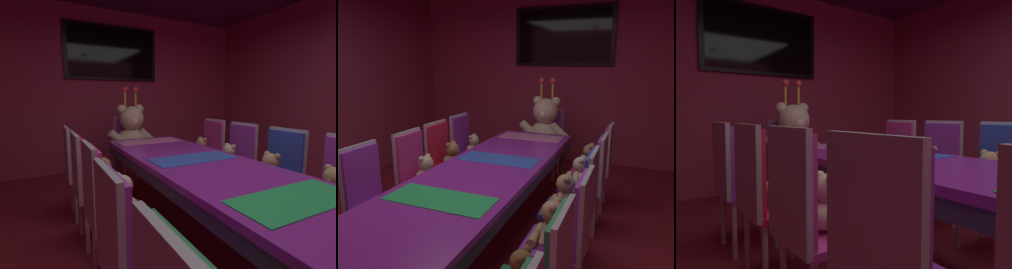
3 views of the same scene
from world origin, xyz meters
The scene contains 21 objects.
ground_plane centered at (0.00, 0.00, 0.00)m, with size 7.90×7.90×0.00m, color maroon.
wall_back centered at (0.00, 3.20, 1.40)m, with size 5.20×0.12×2.80m, color #99334C.
banquet_table centered at (0.00, 0.00, 0.66)m, with size 0.90×3.55×0.75m.
chair_left_2 centered at (-0.88, -0.29, 0.60)m, with size 0.42×0.41×0.98m.
chair_left_3 centered at (-0.85, 0.31, 0.60)m, with size 0.42×0.41×0.98m.
teddy_left_3 centered at (-0.71, 0.31, 0.58)m, with size 0.24×0.31×0.29m.
chair_left_4 centered at (-0.87, 0.84, 0.60)m, with size 0.42×0.41×0.98m.
teddy_left_4 centered at (-0.73, 0.84, 0.59)m, with size 0.25×0.33×0.31m.
chair_left_5 centered at (-0.89, 1.40, 0.60)m, with size 0.42×0.41×0.98m.
teddy_left_5 centered at (-0.74, 1.40, 0.58)m, with size 0.23×0.29×0.28m.
chair_right_2 centered at (0.88, -0.29, 0.60)m, with size 0.42×0.41×0.98m.
teddy_right_2 centered at (0.74, -0.29, 0.59)m, with size 0.26×0.33×0.31m.
chair_right_3 centered at (0.85, 0.27, 0.60)m, with size 0.42×0.41×0.98m.
teddy_right_3 centered at (0.71, 0.27, 0.59)m, with size 0.26×0.33×0.31m.
chair_right_4 centered at (0.87, 0.86, 0.60)m, with size 0.42×0.41×0.98m.
teddy_right_4 centered at (0.72, 0.86, 0.58)m, with size 0.24×0.31×0.30m.
chair_right_5 centered at (0.87, 1.43, 0.60)m, with size 0.42×0.41×0.98m.
teddy_right_5 centered at (0.73, 1.43, 0.58)m, with size 0.24×0.31×0.29m.
throne_chair centered at (0.00, 2.32, 0.60)m, with size 0.41×0.42×0.98m.
king_teddy_bear centered at (0.00, 2.15, 0.77)m, with size 0.76×0.59×0.98m.
wall_tv centered at (0.00, 3.11, 2.05)m, with size 1.60×0.06×0.93m.
Camera 2 is at (1.23, -2.28, 1.68)m, focal length 35.03 mm.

